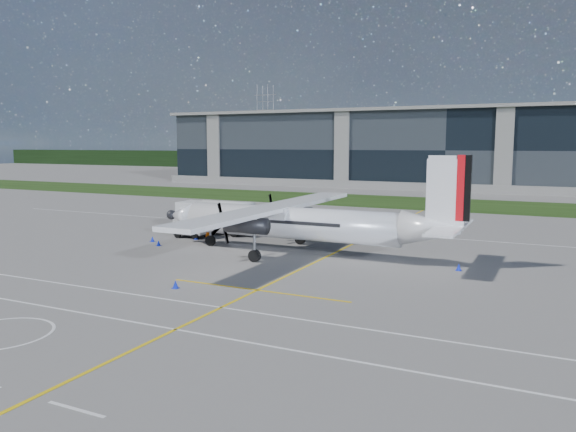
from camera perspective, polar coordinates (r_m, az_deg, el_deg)
name	(u,v)px	position (r m, az deg, el deg)	size (l,w,h in m)	color
ground	(402,209)	(77.70, 11.53, 0.75)	(400.00, 400.00, 0.00)	slate
grass_strip	(416,203)	(85.43, 12.87, 1.32)	(400.00, 18.00, 0.04)	#1A340E
terminal_building	(455,150)	(116.39, 16.58, 6.46)	(120.00, 20.00, 15.00)	black
tree_line	(489,163)	(175.94, 19.75, 5.08)	(400.00, 6.00, 6.00)	black
pylon_west	(265,126)	(209.78, -2.32, 9.09)	(9.00, 4.60, 30.00)	gray
yellow_taxiway_centerline	(348,247)	(48.41, 6.09, -3.10)	(0.20, 70.00, 0.01)	yellow
white_lane_line	(127,321)	(29.55, -16.07, -10.19)	(90.00, 0.15, 0.01)	white
turboprop_aircraft	(301,204)	(44.23, 1.30, 1.18)	(25.72, 26.68, 8.00)	white
fuel_tanker_truck	(212,217)	(55.82, -7.77, -0.06)	(8.60, 2.80, 3.23)	silver
baggage_tug	(192,227)	(53.51, -9.75, -1.11)	(3.26, 1.95, 1.95)	silver
ground_crew_person	(208,231)	(50.55, -8.12, -1.47)	(0.87, 0.62, 2.13)	#F25907
safety_cone_fwd	(152,239)	(51.94, -13.61, -2.28)	(0.36, 0.36, 0.50)	#0B1FC1
safety_cone_tail	(459,267)	(40.92, 16.96, -4.98)	(0.36, 0.36, 0.50)	#0B1FC1
safety_cone_portwing	(175,284)	(35.13, -11.37, -6.82)	(0.36, 0.36, 0.50)	#0B1FC1
safety_cone_nose_stbd	(196,237)	(52.28, -9.32, -2.10)	(0.36, 0.36, 0.50)	#0B1FC1
safety_cone_nose_port	(159,243)	(49.72, -13.02, -2.69)	(0.36, 0.36, 0.50)	#0B1FC1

